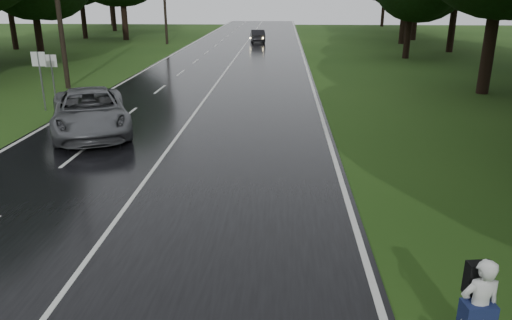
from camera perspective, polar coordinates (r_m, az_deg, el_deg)
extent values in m
plane|color=#264715|center=(9.98, -21.88, -14.77)|extent=(160.00, 160.00, 0.00)
cube|color=black|center=(28.22, -5.19, 8.13)|extent=(12.00, 140.00, 0.04)
cube|color=silver|center=(28.22, -5.19, 8.18)|extent=(0.12, 140.00, 0.01)
imported|color=#57585C|center=(20.29, -18.83, 5.37)|extent=(4.90, 6.66, 1.68)
imported|color=black|center=(55.90, 0.18, 14.32)|extent=(1.91, 4.27, 1.36)
imported|color=silver|center=(8.32, 24.57, -15.54)|extent=(0.66, 0.48, 1.68)
cube|color=black|center=(8.33, 24.53, -12.48)|extent=(0.40, 0.25, 0.54)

